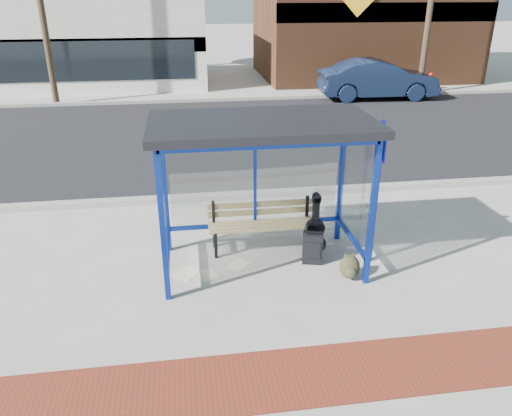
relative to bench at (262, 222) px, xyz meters
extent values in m
plane|color=#B2ADA0|center=(-0.10, -0.61, -0.49)|extent=(120.00, 120.00, 0.00)
cube|color=maroon|center=(-0.10, -3.21, -0.49)|extent=(60.00, 1.00, 0.01)
cube|color=gray|center=(-0.10, 2.29, -0.43)|extent=(60.00, 0.25, 0.12)
cube|color=black|center=(-0.10, 7.39, -0.49)|extent=(60.00, 10.00, 0.00)
cube|color=gray|center=(-0.10, 12.49, -0.43)|extent=(60.00, 0.25, 0.12)
cube|color=#B2ADA0|center=(-0.10, 14.39, -0.49)|extent=(60.00, 4.00, 0.01)
cube|color=navy|center=(-1.60, -1.36, 0.66)|extent=(0.08, 0.08, 2.30)
cube|color=navy|center=(1.40, -1.36, 0.66)|extent=(0.08, 0.08, 2.30)
cube|color=navy|center=(-1.60, 0.14, 0.66)|extent=(0.08, 0.08, 2.30)
cube|color=navy|center=(1.40, 0.14, 0.66)|extent=(0.08, 0.08, 2.30)
cube|color=navy|center=(-0.10, 0.14, 1.77)|extent=(3.00, 0.08, 0.08)
cube|color=navy|center=(-0.10, -1.36, 1.77)|extent=(3.00, 0.08, 0.08)
cube|color=navy|center=(-1.60, -0.61, 1.77)|extent=(0.08, 1.50, 0.08)
cube|color=navy|center=(1.40, -0.61, 1.77)|extent=(0.08, 1.50, 0.08)
cube|color=navy|center=(-0.10, 0.14, -0.09)|extent=(3.00, 0.08, 0.06)
cube|color=navy|center=(-1.60, -0.61, -0.09)|extent=(0.08, 1.50, 0.06)
cube|color=navy|center=(1.40, -0.61, -0.09)|extent=(0.08, 1.50, 0.06)
cube|color=navy|center=(-0.10, 0.14, 0.86)|extent=(0.05, 0.05, 1.90)
cube|color=silver|center=(-0.10, 0.14, 0.82)|extent=(2.84, 0.01, 1.82)
cube|color=silver|center=(-1.60, -0.61, 0.82)|extent=(0.02, 1.34, 1.82)
cube|color=silver|center=(1.40, -0.61, 0.82)|extent=(0.02, 1.34, 1.82)
cube|color=black|center=(-0.10, -0.61, 1.87)|extent=(3.30, 1.80, 0.12)
cube|color=silver|center=(-9.10, 17.39, 1.51)|extent=(18.00, 6.00, 4.00)
cube|color=#59331E|center=(7.90, 17.89, 2.71)|extent=(10.00, 7.00, 6.40)
cube|color=black|center=(7.90, 14.44, 2.71)|extent=(10.00, 0.10, 0.80)
cylinder|color=#4C3826|center=(-3.10, 21.39, 2.01)|extent=(0.36, 0.36, 5.00)
cylinder|color=#4C3826|center=(12.40, 21.39, 2.01)|extent=(0.36, 0.36, 5.00)
cube|color=black|center=(-0.82, -0.26, -0.26)|extent=(0.05, 0.05, 0.46)
cube|color=black|center=(-0.82, 0.14, -0.06)|extent=(0.05, 0.05, 0.87)
cube|color=black|center=(-0.82, -0.06, -0.26)|extent=(0.05, 0.41, 0.05)
cube|color=black|center=(0.82, -0.27, -0.26)|extent=(0.05, 0.05, 0.46)
cube|color=black|center=(0.82, 0.13, -0.06)|extent=(0.05, 0.05, 0.87)
cube|color=black|center=(0.82, -0.07, -0.26)|extent=(0.05, 0.41, 0.05)
cube|color=tan|center=(0.00, -0.23, -0.03)|extent=(1.84, 0.10, 0.04)
cube|color=tan|center=(0.00, -0.12, -0.03)|extent=(1.84, 0.10, 0.04)
cube|color=tan|center=(0.00, -0.01, -0.03)|extent=(1.84, 0.10, 0.04)
cube|color=tan|center=(0.00, 0.11, -0.03)|extent=(1.84, 0.10, 0.04)
cube|color=tan|center=(0.00, 0.15, 0.12)|extent=(1.84, 0.04, 0.10)
cube|color=tan|center=(0.00, 0.15, 0.26)|extent=(1.84, 0.04, 0.10)
cylinder|color=black|center=(0.84, -0.37, -0.30)|extent=(0.39, 0.12, 0.39)
cylinder|color=black|center=(0.84, -0.37, 0.00)|extent=(0.32, 0.12, 0.32)
cube|color=black|center=(0.84, -0.37, -0.15)|extent=(0.28, 0.11, 0.46)
cube|color=black|center=(0.84, -0.37, 0.32)|extent=(0.10, 0.10, 0.46)
cube|color=black|center=(0.84, -0.37, 0.52)|extent=(0.14, 0.10, 0.09)
cube|color=black|center=(0.74, -0.64, -0.23)|extent=(0.36, 0.28, 0.51)
cylinder|color=black|center=(0.62, -0.61, -0.47)|extent=(0.09, 0.19, 0.05)
cylinder|color=black|center=(0.85, -0.67, -0.47)|extent=(0.09, 0.19, 0.05)
cube|color=black|center=(0.74, -0.64, 0.06)|extent=(0.21, 0.08, 0.04)
cube|color=black|center=(0.71, -0.74, -0.21)|extent=(0.26, 0.08, 0.28)
ellipsoid|color=#30311B|center=(1.20, -1.18, -0.30)|extent=(0.35, 0.26, 0.38)
ellipsoid|color=#30311B|center=(1.19, -1.30, -0.36)|extent=(0.20, 0.15, 0.20)
cube|color=#30311B|center=(1.20, -1.16, -0.13)|extent=(0.11, 0.05, 0.03)
cube|color=#0C158C|center=(1.70, -0.72, 0.69)|extent=(0.08, 0.08, 2.37)
cube|color=#0C158C|center=(1.74, -0.73, 1.48)|extent=(0.09, 0.29, 0.44)
cube|color=white|center=(-0.99, -0.80, -0.49)|extent=(0.38, 0.42, 0.01)
cube|color=white|center=(-1.31, -0.70, -0.49)|extent=(0.51, 0.52, 0.01)
cube|color=white|center=(-0.48, -0.56, -0.49)|extent=(0.44, 0.44, 0.01)
imported|color=#172340|center=(6.67, 12.00, 0.29)|extent=(4.81, 1.89, 1.56)
cylinder|color=#A3130B|center=(9.74, 13.54, -0.18)|extent=(0.21, 0.21, 0.62)
sphere|color=#A3130B|center=(9.74, 13.54, 0.16)|extent=(0.23, 0.23, 0.23)
cylinder|color=#A3130B|center=(9.74, 13.54, -0.08)|extent=(0.34, 0.22, 0.10)
camera|label=1|loc=(-1.23, -7.63, 3.67)|focal=35.00mm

